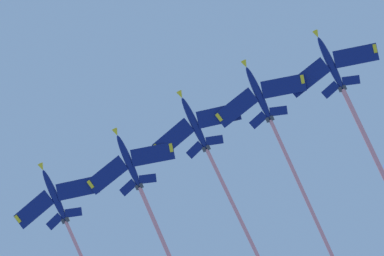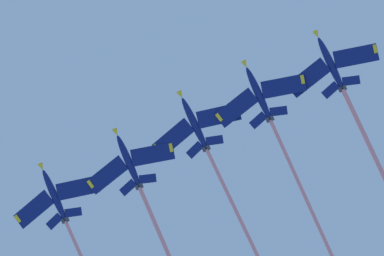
{
  "view_description": "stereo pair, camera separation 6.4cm",
  "coord_description": "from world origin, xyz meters",
  "px_view_note": "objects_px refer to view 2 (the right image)",
  "views": [
    {
      "loc": [
        -14.92,
        -0.57,
        1.84
      ],
      "look_at": [
        22.9,
        15.56,
        173.96
      ],
      "focal_mm": 79.63,
      "sensor_mm": 36.0,
      "label": 1
    },
    {
      "loc": [
        -14.94,
        -0.51,
        1.84
      ],
      "look_at": [
        22.9,
        15.56,
        173.96
      ],
      "focal_mm": 79.63,
      "sensor_mm": 36.0,
      "label": 2
    }
  ],
  "objects_px": {
    "jet_far_left": "(355,115)",
    "jet_inner_right": "(146,202)",
    "jet_centre": "(210,156)",
    "jet_inner_left": "(278,137)",
    "jet_far_right": "(68,227)"
  },
  "relations": [
    {
      "from": "jet_far_left",
      "to": "jet_inner_right",
      "type": "distance_m",
      "value": 46.62
    },
    {
      "from": "jet_far_left",
      "to": "jet_centre",
      "type": "bearing_deg",
      "value": 96.2
    },
    {
      "from": "jet_inner_left",
      "to": "jet_far_left",
      "type": "bearing_deg",
      "value": -83.0
    },
    {
      "from": "jet_inner_right",
      "to": "jet_far_right",
      "type": "bearing_deg",
      "value": 93.21
    },
    {
      "from": "jet_inner_right",
      "to": "jet_far_right",
      "type": "distance_m",
      "value": 17.61
    },
    {
      "from": "jet_far_left",
      "to": "jet_centre",
      "type": "relative_size",
      "value": 1.09
    },
    {
      "from": "jet_centre",
      "to": "jet_far_right",
      "type": "relative_size",
      "value": 0.98
    },
    {
      "from": "jet_inner_right",
      "to": "jet_far_left",
      "type": "bearing_deg",
      "value": -90.35
    },
    {
      "from": "jet_inner_left",
      "to": "jet_far_right",
      "type": "distance_m",
      "value": 48.08
    },
    {
      "from": "jet_far_left",
      "to": "jet_far_right",
      "type": "distance_m",
      "value": 64.17
    },
    {
      "from": "jet_centre",
      "to": "jet_inner_right",
      "type": "xyz_separation_m",
      "value": [
        3.61,
        15.99,
        -1.3
      ]
    },
    {
      "from": "jet_far_left",
      "to": "jet_far_right",
      "type": "xyz_separation_m",
      "value": [
        -0.7,
        64.16,
        0.88
      ]
    },
    {
      "from": "jet_inner_right",
      "to": "jet_far_right",
      "type": "xyz_separation_m",
      "value": [
        -0.98,
        17.54,
        1.11
      ]
    },
    {
      "from": "jet_far_left",
      "to": "jet_inner_left",
      "type": "bearing_deg",
      "value": 97.0
    },
    {
      "from": "jet_inner_right",
      "to": "jet_far_right",
      "type": "relative_size",
      "value": 1.0
    }
  ]
}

